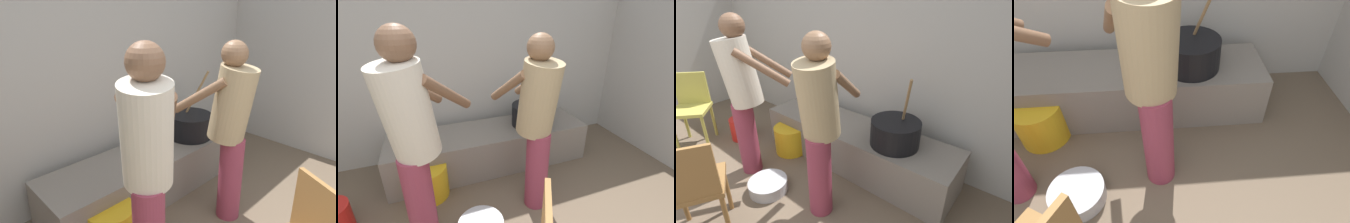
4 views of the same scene
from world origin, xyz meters
The scene contains 5 objects.
block_enclosure_rear centered at (0.00, 2.66, 1.02)m, with size 5.23×0.20×2.04m, color #ADA8A0.
hearth_ledge centered at (0.48, 2.14, 0.22)m, with size 2.21×0.60×0.45m, color slate.
cooking_pot_main centered at (0.98, 2.11, 0.57)m, with size 0.46×0.46×0.70m.
cook_in_tan_shirt centered at (0.68, 1.42, 0.87)m, with size 0.48×0.70×1.53m.
cook_in_cream_shirt centered at (-0.26, 1.35, 0.92)m, with size 0.69×0.70×1.61m.
Camera 1 is at (-1.24, 0.20, 1.78)m, focal length 31.82 mm.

